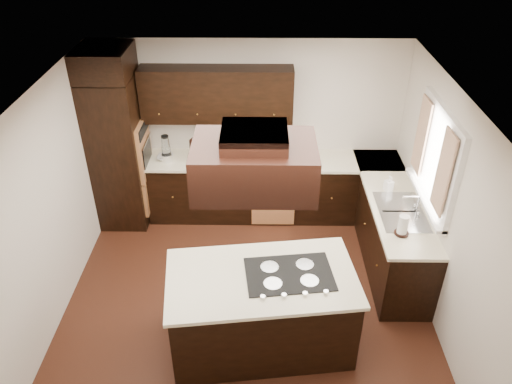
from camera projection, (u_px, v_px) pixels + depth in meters
floor at (247, 302)px, 5.89m from camera, size 4.20×4.20×0.02m
ceiling at (244, 102)px, 4.53m from camera, size 4.20×4.20×0.02m
wall_back at (250, 128)px, 6.98m from camera, size 4.20×0.02×2.50m
wall_left at (45, 214)px, 5.23m from camera, size 0.02×4.20×2.50m
wall_right at (448, 216)px, 5.19m from camera, size 0.02×4.20×2.50m
oven_column at (119, 153)px, 6.76m from camera, size 0.65×0.75×2.12m
wall_oven_face at (144, 149)px, 6.73m from camera, size 0.05×0.62×0.78m
base_cabinets_back at (252, 188)px, 7.16m from camera, size 2.93×0.60×0.88m
base_cabinets_right at (389, 227)px, 6.39m from camera, size 0.60×2.40×0.88m
countertop_back at (252, 161)px, 6.90m from camera, size 2.93×0.63×0.04m
countertop_right at (393, 197)px, 6.14m from camera, size 0.63×2.40×0.04m
upper_cabinets at (217, 95)px, 6.53m from camera, size 2.00×0.34×0.72m
dishwasher_front at (273, 202)px, 6.93m from camera, size 0.60×0.05×0.72m
window_frame at (436, 157)px, 5.43m from camera, size 0.06×1.32×1.12m
window_pane at (439, 157)px, 5.43m from camera, size 0.00×1.20×1.00m
curtain_left at (444, 173)px, 5.05m from camera, size 0.02×0.34×0.90m
curtain_right at (421, 136)px, 5.76m from camera, size 0.02×0.34×0.90m
sink_rim at (401, 211)px, 5.83m from camera, size 0.52×0.84×0.01m
island at (261, 311)px, 5.16m from camera, size 1.92×1.20×0.88m
island_top at (262, 278)px, 4.91m from camera, size 1.99×1.28×0.04m
cooktop at (289, 274)px, 4.92m from camera, size 0.92×0.67×0.01m
range_hood at (254, 166)px, 4.25m from camera, size 1.05×0.72×0.42m
hood_duct at (254, 137)px, 4.10m from camera, size 0.55×0.50×0.13m
blender_base at (167, 158)px, 6.83m from camera, size 0.15×0.15×0.10m
blender_pitcher at (166, 146)px, 6.73m from camera, size 0.13×0.13×0.26m
spice_rack at (204, 152)px, 6.74m from camera, size 0.40×0.22×0.33m
mixing_bowl at (165, 157)px, 6.88m from camera, size 0.22×0.22×0.05m
soap_bottle at (389, 183)px, 6.17m from camera, size 0.12×0.12×0.21m
paper_towel at (403, 225)px, 5.41m from camera, size 0.11×0.11×0.24m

